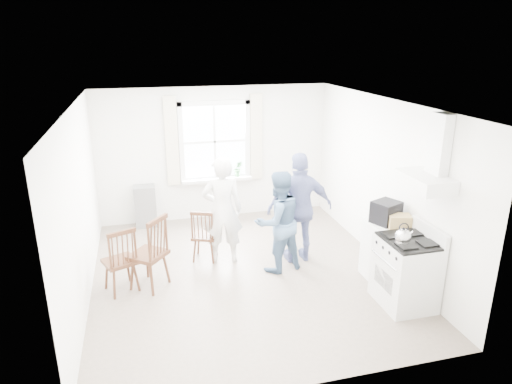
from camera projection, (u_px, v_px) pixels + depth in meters
name	position (u px, v px, depth m)	size (l,w,h in m)	color
room_shell	(244.00, 194.00, 6.62)	(4.62, 5.12, 2.64)	gray
window_assembly	(215.00, 146.00, 8.82)	(1.88, 0.24, 1.70)	white
range_hood	(429.00, 169.00, 5.69)	(0.45, 0.76, 0.94)	white
shelf_unit	(145.00, 206.00, 8.71)	(0.40, 0.30, 0.80)	gray
gas_stove	(406.00, 271.00, 6.10)	(0.68, 0.76, 1.12)	silver
kettle	(403.00, 237.00, 5.80)	(0.21, 0.21, 0.29)	silver
low_cabinet	(384.00, 251.00, 6.77)	(0.50, 0.55, 0.90)	white
stereo_stack	(386.00, 212.00, 6.59)	(0.46, 0.44, 0.32)	black
cardboard_box	(399.00, 221.00, 6.42)	(0.30, 0.22, 0.19)	#A3874F
windsor_chair_a	(122.00, 254.00, 6.31)	(0.54, 0.54, 1.00)	#3F2214
windsor_chair_b	(203.00, 230.00, 7.26)	(0.48, 0.48, 0.89)	#3F2214
windsor_chair_c	(154.00, 245.00, 6.42)	(0.65, 0.65, 1.11)	#3F2214
person_left	(222.00, 210.00, 7.18)	(0.64, 0.64, 1.75)	white
person_mid	(278.00, 222.00, 6.93)	(0.78, 0.78, 1.60)	#4A678A
person_right	(300.00, 208.00, 7.21)	(1.05, 1.05, 1.79)	navy
potted_plant	(238.00, 169.00, 8.98)	(0.17, 0.17, 0.31)	#2D6733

